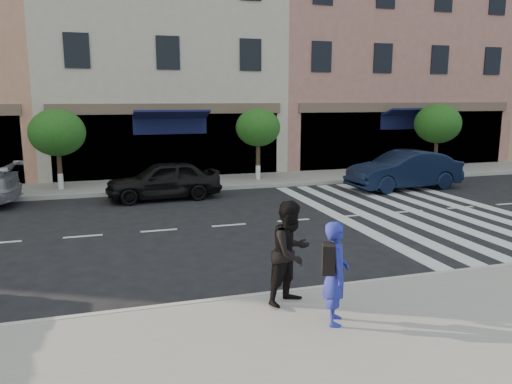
% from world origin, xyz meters
% --- Properties ---
extents(ground, '(120.00, 120.00, 0.00)m').
position_xyz_m(ground, '(0.00, 0.00, 0.00)').
color(ground, black).
rests_on(ground, ground).
extents(sidewalk_near, '(60.00, 4.50, 0.15)m').
position_xyz_m(sidewalk_near, '(0.00, -3.75, 0.07)').
color(sidewalk_near, gray).
rests_on(sidewalk_near, ground).
extents(sidewalk_far, '(60.00, 3.00, 0.15)m').
position_xyz_m(sidewalk_far, '(0.00, 11.00, 0.07)').
color(sidewalk_far, gray).
rests_on(sidewalk_far, ground).
extents(building_centre, '(11.00, 9.00, 11.00)m').
position_xyz_m(building_centre, '(-0.50, 17.00, 5.50)').
color(building_centre, beige).
rests_on(building_centre, ground).
extents(building_east_mid, '(13.00, 9.00, 13.00)m').
position_xyz_m(building_east_mid, '(11.50, 17.00, 6.50)').
color(building_east_mid, tan).
rests_on(building_east_mid, ground).
extents(street_tree_wb, '(2.10, 2.10, 3.06)m').
position_xyz_m(street_tree_wb, '(-5.00, 10.80, 2.31)').
color(street_tree_wb, '#473323').
rests_on(street_tree_wb, sidewalk_far).
extents(street_tree_c, '(1.90, 1.90, 3.04)m').
position_xyz_m(street_tree_c, '(3.00, 10.80, 2.36)').
color(street_tree_c, '#473323').
rests_on(street_tree_c, sidewalk_far).
extents(street_tree_ea, '(2.20, 2.20, 3.19)m').
position_xyz_m(street_tree_ea, '(12.00, 10.80, 2.39)').
color(street_tree_ea, '#473323').
rests_on(street_tree_ea, sidewalk_far).
extents(photographer, '(0.59, 0.70, 1.64)m').
position_xyz_m(photographer, '(-0.01, -2.93, 0.97)').
color(photographer, '#222A9C').
rests_on(photographer, sidewalk_near).
extents(walker, '(1.09, 1.02, 1.80)m').
position_xyz_m(walker, '(-0.40, -2.00, 1.05)').
color(walker, black).
rests_on(walker, sidewalk_near).
extents(car_far_mid, '(4.17, 1.89, 1.39)m').
position_xyz_m(car_far_mid, '(-1.34, 8.38, 0.69)').
color(car_far_mid, black).
rests_on(car_far_mid, ground).
extents(car_far_right, '(4.76, 1.94, 1.54)m').
position_xyz_m(car_far_right, '(8.15, 7.60, 0.77)').
color(car_far_right, black).
rests_on(car_far_right, ground).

